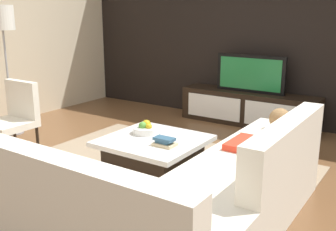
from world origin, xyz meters
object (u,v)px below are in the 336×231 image
Objects in this scene: sectional_couch at (144,197)px; ottoman at (278,146)px; floor_lamp at (2,26)px; fruit_bowl at (146,129)px; television at (250,74)px; book_stack at (165,142)px; decorative_ball at (280,119)px; accent_chair_near at (15,114)px; coffee_table at (154,155)px; media_console at (248,108)px.

ottoman is (0.37, 1.98, -0.09)m from sectional_couch.
floor_lamp is at bearing -164.26° from ottoman.
sectional_couch is 8.87× the size of fruit_bowl.
television is 2.45m from book_stack.
sectional_couch is at bearing -80.89° from television.
decorative_ball is 1.37m from book_stack.
accent_chair_near reaches higher than book_stack.
fruit_bowl is at bearing 21.67° from accent_chair_near.
coffee_table is 0.31m from fruit_bowl.
floor_lamp is at bearing -178.05° from fruit_bowl.
book_stack is (2.69, -0.15, -1.06)m from floor_lamp.
coffee_table is at bearing -0.57° from floor_lamp.
decorative_ball is (0.90, -1.29, 0.27)m from media_console.
ottoman is 1.50m from fruit_bowl.
television is 2.24m from fruit_bowl.
decorative_ball reaches higher than ottoman.
book_stack is at bearing -28.98° from fruit_bowl.
ottoman is (0.90, -1.29, -0.05)m from media_console.
sectional_couch is 10.42× the size of decorative_ball.
ottoman reaches higher than coffee_table.
floor_lamp reaches higher than book_stack.
accent_chair_near is (-1.82, -2.73, 0.24)m from media_console.
sectional_couch is at bearing -57.49° from coffee_table.
floor_lamp is 3.82m from ottoman.
media_console is 0.84× the size of sectional_couch.
fruit_bowl is at bearing -142.69° from decorative_ball.
decorative_ball is at bearing 15.74° from floor_lamp.
television is 1.68m from ottoman.
book_stack reaches higher than coffee_table.
floor_lamp is 2.50× the size of ottoman.
television is 3.30m from accent_chair_near.
ottoman is (3.47, 0.98, -1.28)m from floor_lamp.
television is at bearing 58.74° from accent_chair_near.
sectional_couch is 1.42× the size of floor_lamp.
accent_chair_near is at bearing -152.15° from decorative_ball.
fruit_bowl is at bearing -142.69° from ottoman.
floor_lamp reaches higher than decorative_ball.
sectional_couch reaches higher than fruit_bowl.
accent_chair_near is at bearing -152.15° from ottoman.
book_stack is at bearing 115.12° from sectional_couch.
fruit_bowl is 1.17× the size of decorative_ball.
coffee_table is at bearing -29.41° from fruit_bowl.
media_console is at bearing 124.79° from decorative_ball.
ottoman is 2.94× the size of decorative_ball.
floor_lamp is at bearing -138.53° from media_console.
decorative_ball reaches higher than fruit_bowl.
sectional_couch reaches higher than coffee_table.
accent_chair_near is 1.24× the size of ottoman.
television is at bearing 90.00° from media_console.
television is 4.84× the size of book_stack.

